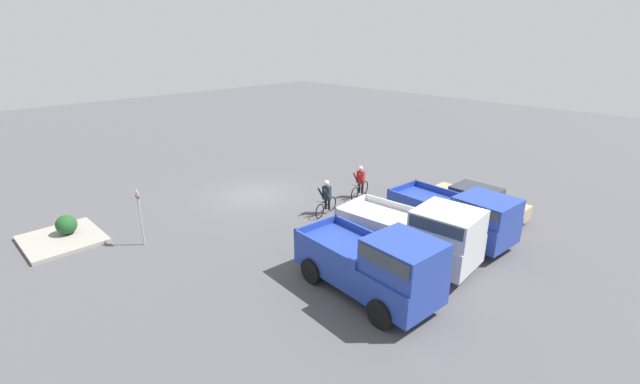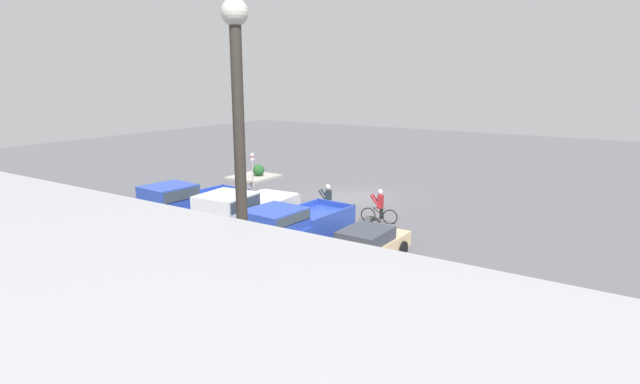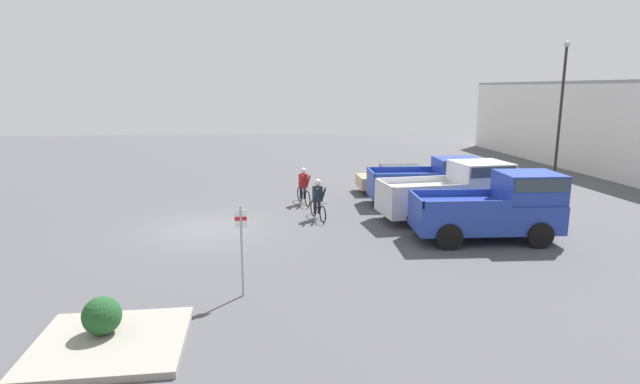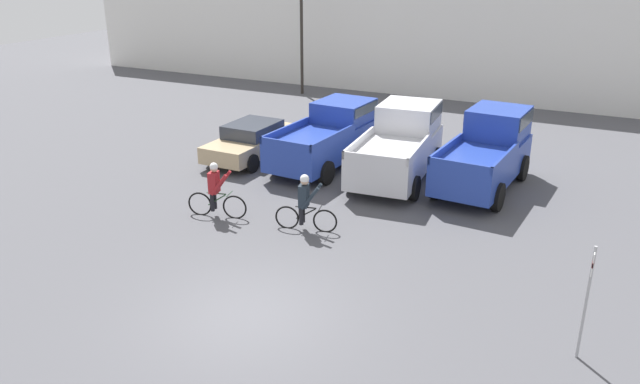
% 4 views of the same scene
% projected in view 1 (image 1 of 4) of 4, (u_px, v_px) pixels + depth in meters
% --- Properties ---
extents(ground_plane, '(80.00, 80.00, 0.00)m').
position_uv_depth(ground_plane, '(255.00, 195.00, 22.28)').
color(ground_plane, '#4C4C51').
extents(sedan_0, '(2.00, 4.46, 1.35)m').
position_uv_depth(sedan_0, '(475.00, 201.00, 19.53)').
color(sedan_0, tan).
rests_on(sedan_0, ground_plane).
extents(pickup_truck_0, '(2.45, 5.17, 2.11)m').
position_uv_depth(pickup_truck_0, '(459.00, 214.00, 17.08)').
color(pickup_truck_0, '#233D9E').
rests_on(pickup_truck_0, ground_plane).
extents(pickup_truck_1, '(2.61, 5.28, 2.32)m').
position_uv_depth(pickup_truck_1, '(418.00, 232.00, 15.34)').
color(pickup_truck_1, silver).
rests_on(pickup_truck_1, ground_plane).
extents(pickup_truck_2, '(2.44, 5.06, 2.38)m').
position_uv_depth(pickup_truck_2, '(377.00, 264.00, 13.17)').
color(pickup_truck_2, '#233D9E').
rests_on(pickup_truck_2, ground_plane).
extents(cyclist_0, '(1.75, 0.55, 1.67)m').
position_uv_depth(cyclist_0, '(326.00, 197.00, 19.63)').
color(cyclist_0, black).
rests_on(cyclist_0, ground_plane).
extents(cyclist_1, '(1.78, 0.55, 1.69)m').
position_uv_depth(cyclist_1, '(360.00, 182.00, 21.66)').
color(cyclist_1, black).
rests_on(cyclist_1, ground_plane).
extents(fire_lane_sign, '(0.06, 0.30, 2.37)m').
position_uv_depth(fire_lane_sign, '(139.00, 212.00, 16.50)').
color(fire_lane_sign, '#9E9EA3').
rests_on(fire_lane_sign, ground_plane).
extents(curb_island, '(2.79, 3.03, 0.15)m').
position_uv_depth(curb_island, '(62.00, 239.00, 17.28)').
color(curb_island, gray).
rests_on(curb_island, ground_plane).
extents(shrub, '(0.81, 0.81, 0.81)m').
position_uv_depth(shrub, '(66.00, 225.00, 17.45)').
color(shrub, '#1E4C23').
rests_on(shrub, curb_island).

